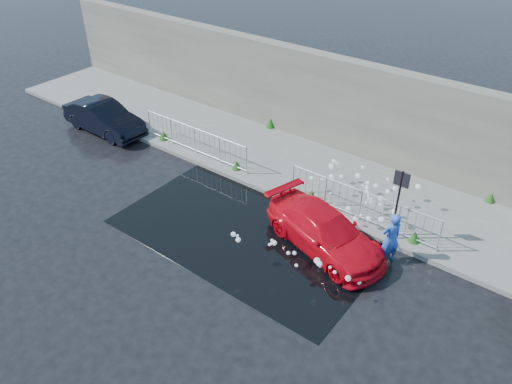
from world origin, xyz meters
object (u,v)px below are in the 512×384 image
red_car (325,231)px  person (391,238)px  dark_car (104,117)px  sign_post (399,195)px

red_car → person: (1.76, 0.58, 0.23)m
red_car → dark_car: dark_car is taller
sign_post → person: (0.28, -0.83, -0.90)m
red_car → person: size_ratio=2.47×
sign_post → dark_car: (-12.66, -0.50, -1.08)m
red_car → dark_car: (-11.18, 0.91, 0.05)m
dark_car → person: (12.95, -0.33, 0.19)m
sign_post → dark_car: size_ratio=0.64×
sign_post → red_car: size_ratio=0.61×
dark_car → person: size_ratio=2.35×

